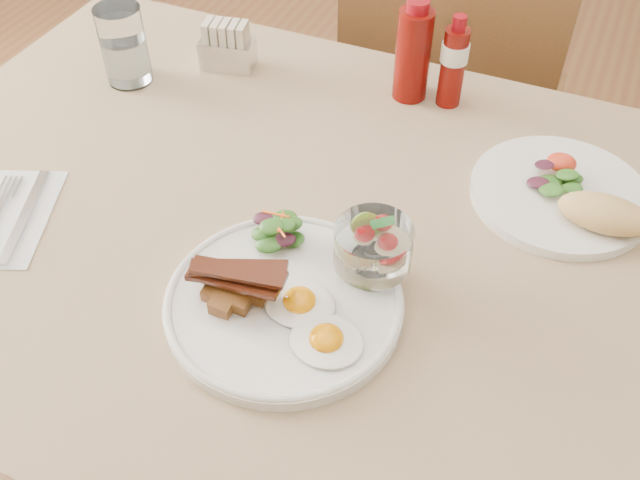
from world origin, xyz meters
TOP-DOWN VIEW (x-y plane):
  - table at (0.00, 0.00)m, footprint 1.33×0.88m
  - chair_far at (0.00, 0.66)m, footprint 0.42×0.42m
  - main_plate at (0.00, -0.14)m, footprint 0.28×0.28m
  - fried_eggs at (0.05, -0.16)m, footprint 0.13×0.11m
  - bacon_potato_pile at (-0.05, -0.17)m, footprint 0.12×0.07m
  - side_salad at (-0.05, -0.06)m, footprint 0.08×0.07m
  - fruit_cup at (0.08, -0.07)m, footprint 0.09×0.09m
  - second_plate at (0.28, 0.17)m, footprint 0.24×0.24m
  - ketchup_bottle at (-0.00, 0.33)m, footprint 0.06×0.06m
  - hot_sauce_bottle at (0.06, 0.34)m, footprint 0.04×0.04m
  - sugar_caddy at (-0.31, 0.29)m, footprint 0.10×0.07m
  - water_glass at (-0.44, 0.19)m, footprint 0.07×0.07m
  - napkin_cutlery at (-0.40, -0.15)m, footprint 0.17×0.21m

SIDE VIEW (x-z plane):
  - chair_far at x=0.00m, z-range 0.06..0.99m
  - table at x=0.00m, z-range 0.29..1.04m
  - napkin_cutlery at x=-0.40m, z-range 0.75..0.76m
  - main_plate at x=0.00m, z-range 0.75..0.77m
  - second_plate at x=0.28m, z-range 0.74..0.80m
  - fried_eggs at x=0.05m, z-range 0.76..0.79m
  - side_salad at x=-0.05m, z-range 0.77..0.81m
  - sugar_caddy at x=-0.31m, z-range 0.75..0.83m
  - bacon_potato_pile at x=-0.05m, z-range 0.77..0.82m
  - water_glass at x=-0.44m, z-range 0.74..0.87m
  - fruit_cup at x=0.08m, z-range 0.77..0.87m
  - hot_sauce_bottle at x=0.06m, z-range 0.75..0.90m
  - ketchup_bottle at x=0.00m, z-range 0.75..0.91m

